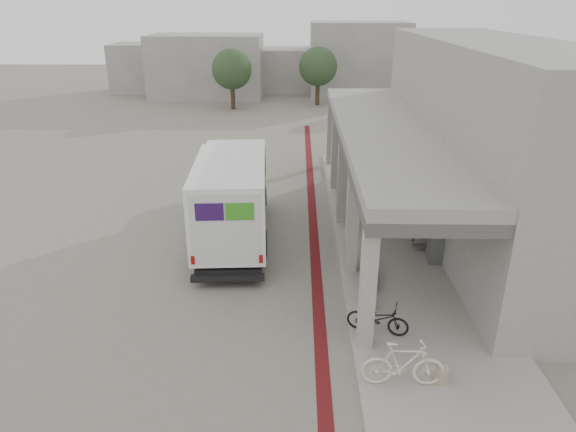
{
  "coord_description": "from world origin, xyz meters",
  "views": [
    {
      "loc": [
        0.37,
        -14.4,
        8.23
      ],
      "look_at": [
        0.05,
        1.41,
        1.6
      ],
      "focal_mm": 32.0,
      "sensor_mm": 36.0,
      "label": 1
    }
  ],
  "objects_px": {
    "fedex_truck": "(233,196)",
    "bicycle_cream": "(403,364)",
    "bicycle_black": "(378,318)",
    "utility_cabinet": "(435,247)",
    "bench": "(369,275)"
  },
  "relations": [
    {
      "from": "bicycle_black",
      "to": "bicycle_cream",
      "type": "height_order",
      "value": "bicycle_cream"
    },
    {
      "from": "utility_cabinet",
      "to": "bicycle_black",
      "type": "xyz_separation_m",
      "value": [
        -2.5,
        -4.1,
        -0.08
      ]
    },
    {
      "from": "bicycle_cream",
      "to": "utility_cabinet",
      "type": "bearing_deg",
      "value": -19.15
    },
    {
      "from": "bench",
      "to": "utility_cabinet",
      "type": "relative_size",
      "value": 1.63
    },
    {
      "from": "bench",
      "to": "bicycle_cream",
      "type": "height_order",
      "value": "bicycle_cream"
    },
    {
      "from": "utility_cabinet",
      "to": "bench",
      "type": "bearing_deg",
      "value": -145.2
    },
    {
      "from": "bicycle_black",
      "to": "bicycle_cream",
      "type": "distance_m",
      "value": 2.04
    },
    {
      "from": "bench",
      "to": "bicycle_cream",
      "type": "relative_size",
      "value": 0.87
    },
    {
      "from": "bench",
      "to": "fedex_truck",
      "type": "bearing_deg",
      "value": 153.52
    },
    {
      "from": "bench",
      "to": "bicycle_black",
      "type": "distance_m",
      "value": 2.61
    },
    {
      "from": "fedex_truck",
      "to": "bench",
      "type": "relative_size",
      "value": 4.6
    },
    {
      "from": "fedex_truck",
      "to": "bicycle_cream",
      "type": "distance_m",
      "value": 9.38
    },
    {
      "from": "utility_cabinet",
      "to": "bicycle_cream",
      "type": "bearing_deg",
      "value": -107.02
    },
    {
      "from": "utility_cabinet",
      "to": "bicycle_black",
      "type": "relative_size",
      "value": 0.63
    },
    {
      "from": "bench",
      "to": "utility_cabinet",
      "type": "distance_m",
      "value": 2.84
    }
  ]
}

